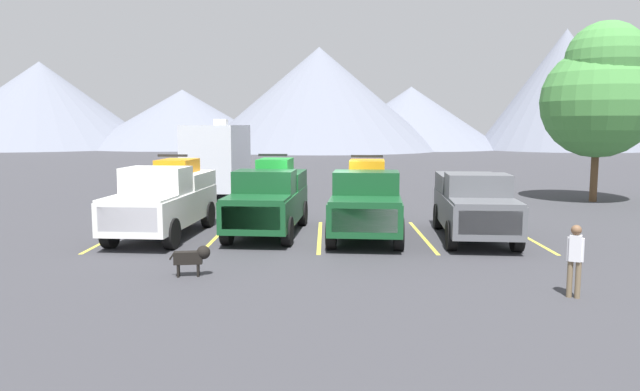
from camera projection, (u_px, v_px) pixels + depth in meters
The scene contains 15 objects.
ground_plane at pixel (320, 237), 18.69m from camera, with size 240.00×240.00×0.00m, color #38383D.
pickup_truck_a at pixel (165, 198), 18.91m from camera, with size 2.49×5.63×2.58m.
pickup_truck_b at pixel (269, 198), 19.35m from camera, with size 2.46×5.51×2.58m.
pickup_truck_c at pixel (366, 199), 18.74m from camera, with size 2.58×5.50×2.57m.
pickup_truck_d at pixel (474, 203), 18.46m from camera, with size 2.45×5.36×2.09m.
lot_stripe_a at pixel (116, 236), 18.96m from camera, with size 0.12×5.50×0.01m, color gold.
lot_stripe_b at pixel (217, 236), 18.93m from camera, with size 0.12×5.50×0.01m, color gold.
lot_stripe_c at pixel (320, 236), 18.89m from camera, with size 0.12×5.50×0.01m, color gold.
lot_stripe_d at pixel (422, 236), 18.86m from camera, with size 0.12×5.50×0.01m, color gold.
lot_stripe_e at pixel (525, 237), 18.82m from camera, with size 0.12×5.50×0.01m, color gold.
camper_trailer_a at pixel (218, 157), 28.71m from camera, with size 2.41×7.36×3.85m.
person_a at pixel (575, 256), 12.06m from camera, with size 0.31×0.26×1.52m.
dog at pixel (194, 256), 13.84m from camera, with size 0.96×0.37×0.73m.
tree_a at pixel (600, 92), 26.86m from camera, with size 5.12×5.12×8.19m.
mountain_ridge at pixel (312, 106), 90.34m from camera, with size 154.04×43.19×17.61m.
Camera 1 is at (0.21, -18.40, 3.54)m, focal length 33.07 mm.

